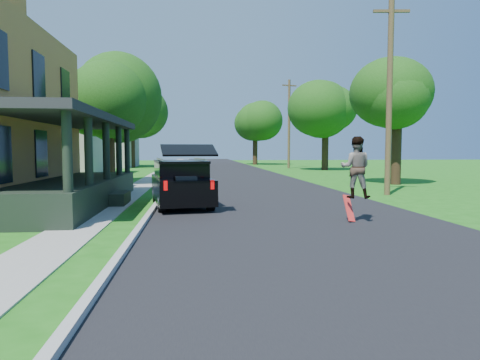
{
  "coord_description": "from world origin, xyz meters",
  "views": [
    {
      "loc": [
        -2.71,
        -9.37,
        1.93
      ],
      "look_at": [
        -1.41,
        3.0,
        1.05
      ],
      "focal_mm": 32.0,
      "sensor_mm": 36.0,
      "label": 1
    }
  ],
  "objects": [
    {
      "name": "ground",
      "position": [
        0.0,
        0.0,
        0.0
      ],
      "size": [
        140.0,
        140.0,
        0.0
      ],
      "primitive_type": "plane",
      "color": "#1A5E12",
      "rests_on": "ground"
    },
    {
      "name": "street",
      "position": [
        0.0,
        20.0,
        0.0
      ],
      "size": [
        8.0,
        120.0,
        0.02
      ],
      "primitive_type": "cube",
      "color": "black",
      "rests_on": "ground"
    },
    {
      "name": "curb",
      "position": [
        -4.05,
        20.0,
        0.0
      ],
      "size": [
        0.15,
        120.0,
        0.12
      ],
      "primitive_type": "cube",
      "color": "#9FA09A",
      "rests_on": "ground"
    },
    {
      "name": "sidewalk",
      "position": [
        -5.6,
        20.0,
        0.0
      ],
      "size": [
        1.3,
        120.0,
        0.03
      ],
      "primitive_type": "cube",
      "color": "gray",
      "rests_on": "ground"
    },
    {
      "name": "neighbor_house_mid",
      "position": [
        -13.5,
        24.0,
        4.19
      ],
      "size": [
        12.78,
        12.78,
        8.3
      ],
      "color": "#9C958A",
      "rests_on": "ground"
    },
    {
      "name": "neighbor_house_far",
      "position": [
        -13.5,
        40.0,
        4.19
      ],
      "size": [
        12.78,
        12.78,
        8.3
      ],
      "color": "#9C958A",
      "rests_on": "ground"
    },
    {
      "name": "black_suv",
      "position": [
        -3.2,
        5.3,
        0.8
      ],
      "size": [
        2.34,
        4.7,
        2.1
      ],
      "rotation": [
        0.0,
        0.0,
        0.15
      ],
      "color": "black",
      "rests_on": "ground"
    },
    {
      "name": "skateboarder",
      "position": [
        1.5,
        1.5,
        1.47
      ],
      "size": [
        0.97,
        0.87,
        1.63
      ],
      "rotation": [
        0.0,
        0.0,
        2.75
      ],
      "color": "black",
      "rests_on": "ground"
    },
    {
      "name": "skateboard",
      "position": [
        1.38,
        1.63,
        0.35
      ],
      "size": [
        0.22,
        0.52,
        0.7
      ],
      "rotation": [
        0.0,
        0.0,
        0.32
      ],
      "color": "red",
      "rests_on": "ground"
    },
    {
      "name": "tree_left_mid",
      "position": [
        -7.48,
        15.31,
        5.04
      ],
      "size": [
        5.82,
        5.56,
        7.64
      ],
      "rotation": [
        0.0,
        0.0,
        0.23
      ],
      "color": "black",
      "rests_on": "ground"
    },
    {
      "name": "tree_left_far",
      "position": [
        -9.5,
        37.84,
        5.95
      ],
      "size": [
        6.89,
        6.9,
        9.37
      ],
      "rotation": [
        0.0,
        0.0,
        -0.12
      ],
      "color": "black",
      "rests_on": "ground"
    },
    {
      "name": "tree_right_near",
      "position": [
        8.38,
        13.39,
        4.89
      ],
      "size": [
        5.41,
        5.69,
        7.25
      ],
      "rotation": [
        0.0,
        0.0,
        -0.38
      ],
      "color": "black",
      "rests_on": "ground"
    },
    {
      "name": "tree_right_mid",
      "position": [
        9.53,
        30.23,
        6.6
      ],
      "size": [
        6.55,
        6.21,
        9.69
      ],
      "rotation": [
        0.0,
        0.0,
        0.14
      ],
      "color": "black",
      "rests_on": "ground"
    },
    {
      "name": "tree_right_far",
      "position": [
        5.01,
        45.68,
        5.5
      ],
      "size": [
        5.76,
        5.76,
        8.3
      ],
      "rotation": [
        0.0,
        0.0,
        -0.12
      ],
      "color": "black",
      "rests_on": "ground"
    },
    {
      "name": "utility_pole_near",
      "position": [
        5.47,
        8.09,
        4.26
      ],
      "size": [
        1.52,
        0.29,
        8.26
      ],
      "rotation": [
        0.0,
        0.0,
        -0.12
      ],
      "color": "#453220",
      "rests_on": "ground"
    },
    {
      "name": "utility_pole_far",
      "position": [
        7.0,
        34.39,
        4.71
      ],
      "size": [
        1.57,
        0.54,
        9.13
      ],
      "rotation": [
        0.0,
        0.0,
        0.27
      ],
      "color": "#453220",
      "rests_on": "ground"
    }
  ]
}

